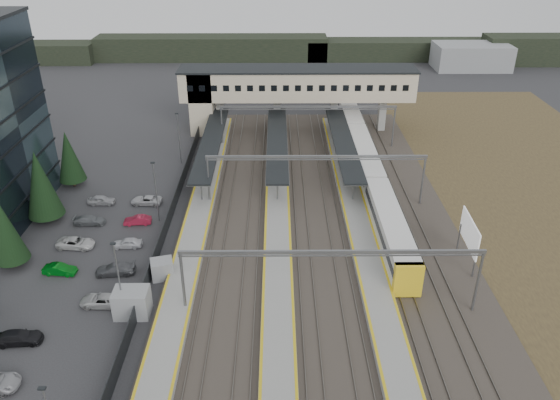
{
  "coord_description": "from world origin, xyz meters",
  "views": [
    {
      "loc": [
        6.93,
        -49.97,
        34.71
      ],
      "look_at": [
        7.3,
        7.89,
        4.0
      ],
      "focal_mm": 35.0,
      "sensor_mm": 36.0,
      "label": 1
    }
  ],
  "objects_px": {
    "relay_cabin_near": "(132,302)",
    "relay_cabin_far": "(162,269)",
    "billboard": "(469,234)",
    "footbridge": "(281,87)",
    "train": "(365,160)"
  },
  "relations": [
    {
      "from": "relay_cabin_near",
      "to": "relay_cabin_far",
      "type": "bearing_deg",
      "value": 73.63
    },
    {
      "from": "relay_cabin_near",
      "to": "billboard",
      "type": "height_order",
      "value": "billboard"
    },
    {
      "from": "relay_cabin_near",
      "to": "relay_cabin_far",
      "type": "xyz_separation_m",
      "value": [
        1.77,
        6.03,
        -0.35
      ]
    },
    {
      "from": "relay_cabin_near",
      "to": "footbridge",
      "type": "bearing_deg",
      "value": 73.58
    },
    {
      "from": "footbridge",
      "to": "relay_cabin_near",
      "type": "bearing_deg",
      "value": -106.42
    },
    {
      "from": "relay_cabin_near",
      "to": "relay_cabin_far",
      "type": "distance_m",
      "value": 6.29
    },
    {
      "from": "footbridge",
      "to": "train",
      "type": "distance_m",
      "value": 22.48
    },
    {
      "from": "footbridge",
      "to": "billboard",
      "type": "height_order",
      "value": "footbridge"
    },
    {
      "from": "footbridge",
      "to": "train",
      "type": "relative_size",
      "value": 0.66
    },
    {
      "from": "billboard",
      "to": "relay_cabin_far",
      "type": "bearing_deg",
      "value": -175.89
    },
    {
      "from": "relay_cabin_far",
      "to": "billboard",
      "type": "xyz_separation_m",
      "value": [
        33.07,
        2.38,
        2.73
      ]
    },
    {
      "from": "relay_cabin_near",
      "to": "relay_cabin_far",
      "type": "relative_size",
      "value": 1.25
    },
    {
      "from": "relay_cabin_near",
      "to": "billboard",
      "type": "xyz_separation_m",
      "value": [
        34.85,
        8.4,
        2.38
      ]
    },
    {
      "from": "relay_cabin_far",
      "to": "relay_cabin_near",
      "type": "bearing_deg",
      "value": -106.37
    },
    {
      "from": "relay_cabin_near",
      "to": "footbridge",
      "type": "distance_m",
      "value": 52.7
    }
  ]
}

